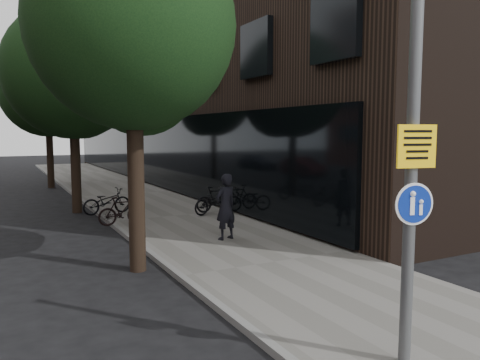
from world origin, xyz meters
TOP-DOWN VIEW (x-y plane):
  - ground at (0.00, 0.00)m, footprint 120.00×120.00m
  - sidewalk at (0.25, 10.00)m, footprint 4.50×60.00m
  - curb_edge at (-2.00, 10.00)m, footprint 0.15×60.00m
  - building_right_dark_brick at (8.50, 22.00)m, footprint 12.00×40.00m
  - street_tree_near at (-2.53, 4.64)m, footprint 4.40×4.40m
  - street_tree_mid at (-2.53, 13.14)m, footprint 5.00×5.00m
  - street_tree_far at (-2.53, 22.14)m, footprint 5.00×5.00m
  - signpost at (-0.76, -1.44)m, footprint 0.52×0.15m
  - pedestrian at (0.24, 5.87)m, footprint 0.76×0.59m
  - parked_bike_facade_near at (1.62, 9.66)m, footprint 1.81×0.99m
  - parked_bike_facade_far at (1.88, 10.05)m, footprint 1.61×0.51m
  - parked_bike_curb_near at (-1.80, 11.47)m, footprint 1.83×0.90m
  - parked_bike_curb_far at (-1.80, 9.22)m, footprint 1.52×0.48m

SIDE VIEW (x-z plane):
  - ground at x=0.00m, z-range 0.00..0.00m
  - sidewalk at x=0.25m, z-range 0.00..0.12m
  - curb_edge at x=-2.00m, z-range 0.00..0.13m
  - parked_bike_facade_near at x=1.62m, z-range 0.12..1.02m
  - parked_bike_curb_far at x=-1.80m, z-range 0.12..1.02m
  - parked_bike_curb_near at x=-1.80m, z-range 0.12..1.04m
  - parked_bike_facade_far at x=1.88m, z-range 0.12..1.08m
  - pedestrian at x=0.24m, z-range 0.12..1.94m
  - signpost at x=-0.76m, z-range 0.14..4.71m
  - street_tree_near at x=-2.53m, z-range 1.36..8.86m
  - street_tree_mid at x=-2.53m, z-range 1.21..9.01m
  - street_tree_far at x=-2.53m, z-range 1.21..9.01m
  - building_right_dark_brick at x=8.50m, z-range 0.00..18.00m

